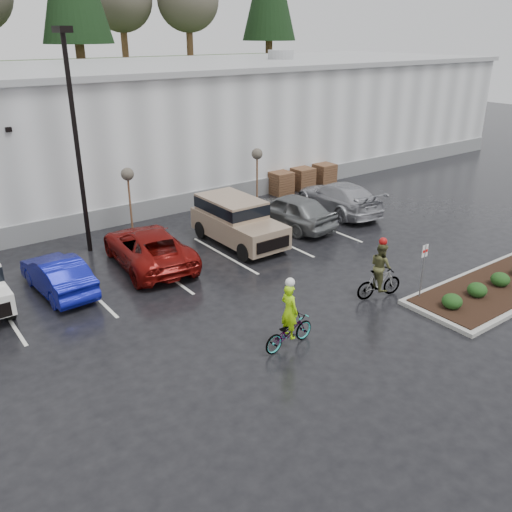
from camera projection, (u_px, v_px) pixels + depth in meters
ground at (348, 335)px, 17.39m from camera, size 120.00×120.00×0.00m
warehouse at (87, 128)px, 32.30m from camera, size 60.50×15.50×7.20m
lamppost at (74, 121)px, 21.91m from camera, size 0.50×1.00×9.22m
sapling_mid at (128, 178)px, 25.16m from camera, size 0.60×0.60×3.20m
sapling_east at (257, 157)px, 29.28m from camera, size 0.60×0.60×3.20m
pallet_stack_a at (281, 183)px, 32.18m from camera, size 1.20×1.20×1.35m
pallet_stack_b at (302, 179)px, 33.12m from camera, size 1.20×1.20×1.35m
pallet_stack_c at (324, 174)px, 34.11m from camera, size 1.20×1.20×1.35m
curb_island at (499, 287)px, 20.47m from camera, size 8.00×3.00×0.15m
mulch_bed at (499, 285)px, 20.43m from camera, size 7.60×2.60×0.04m
shrub_a at (452, 301)px, 18.69m from camera, size 0.70×0.70×0.52m
shrub_b at (477, 290)px, 19.51m from camera, size 0.70×0.70×0.52m
shrub_c at (500, 279)px, 20.34m from camera, size 0.70×0.70×0.52m
fire_lane_sign at (423, 265)px, 19.09m from camera, size 0.30×0.05×2.20m
car_blue at (58, 275)px, 20.04m from camera, size 1.71×4.31×1.40m
car_red at (148, 247)px, 22.36m from camera, size 3.21×5.90×1.57m
suv_tan at (239, 222)px, 24.48m from camera, size 2.20×5.10×2.06m
car_grey at (290, 210)px, 26.68m from camera, size 2.61×5.24×1.72m
car_far_silver at (338, 197)px, 28.92m from camera, size 3.00×5.87×1.63m
cyclist_hivis at (289, 326)px, 16.54m from camera, size 1.97×0.82×2.33m
cyclist_olive at (380, 276)px, 19.59m from camera, size 1.86×0.94×2.33m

